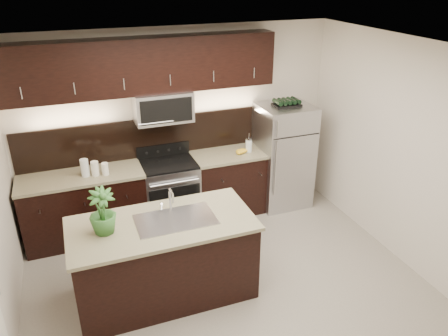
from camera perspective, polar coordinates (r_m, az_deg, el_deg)
ground at (r=5.25m, az=0.64°, el=-15.51°), size 4.50×4.50×0.00m
room_walls at (r=4.27m, az=-0.46°, el=1.35°), size 4.52×4.02×2.71m
counter_run at (r=6.23m, az=-8.93°, el=-3.45°), size 3.51×0.65×0.94m
upper_fixtures at (r=5.78m, az=-10.10°, el=11.97°), size 3.49×0.40×1.66m
island at (r=4.95m, az=-7.80°, el=-11.64°), size 1.96×0.96×0.94m
sink_faucet at (r=4.71m, az=-6.38°, el=-6.51°), size 0.84×0.50×0.28m
refrigerator at (r=6.65m, az=7.75°, el=1.56°), size 0.76×0.68×1.57m
wine_rack at (r=6.36m, az=8.18°, el=8.42°), size 0.39×0.24×0.09m
plant at (r=4.53m, az=-15.61°, el=-5.48°), size 0.33×0.33×0.48m
canisters at (r=5.84m, az=-16.80°, el=-0.04°), size 0.34×0.15×0.23m
french_press at (r=6.32m, az=3.25°, el=3.02°), size 0.10×0.10×0.28m
bananas at (r=6.26m, az=1.86°, el=2.09°), size 0.24×0.21×0.06m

